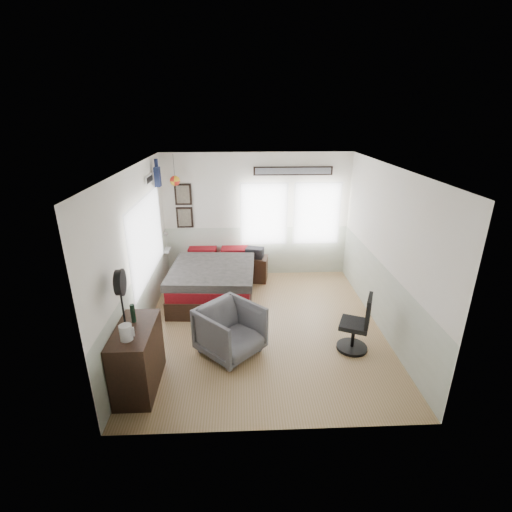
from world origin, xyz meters
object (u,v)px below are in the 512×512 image
object	(u,v)px
dresser	(138,358)
armchair	(230,330)
bed	(214,279)
nightstand	(255,269)
task_chair	(357,328)

from	to	relation	value
dresser	armchair	world-z (taller)	dresser
bed	dresser	world-z (taller)	dresser
armchair	nightstand	world-z (taller)	armchair
dresser	nightstand	world-z (taller)	dresser
task_chair	armchair	bearing A→B (deg)	-156.68
dresser	task_chair	size ratio (longest dim) A/B	1.06
bed	nightstand	size ratio (longest dim) A/B	4.22
nightstand	task_chair	bearing A→B (deg)	-50.88
dresser	task_chair	bearing A→B (deg)	12.26
bed	armchair	xyz separation A→B (m)	(0.36, -1.95, 0.05)
bed	armchair	size ratio (longest dim) A/B	2.65
dresser	nightstand	size ratio (longest dim) A/B	1.87
nightstand	armchair	bearing A→B (deg)	-90.30
nightstand	bed	bearing A→B (deg)	-131.70
nightstand	task_chair	size ratio (longest dim) A/B	0.57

